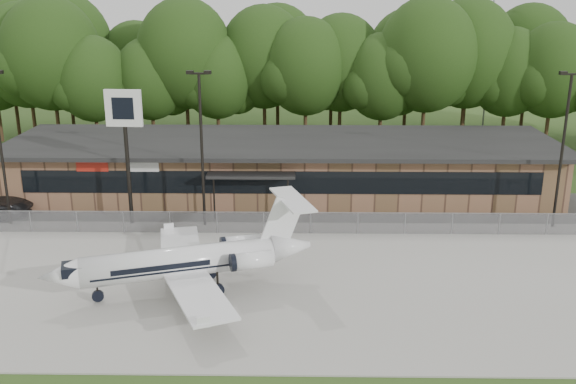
{
  "coord_description": "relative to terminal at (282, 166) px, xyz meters",
  "views": [
    {
      "loc": [
        1.14,
        -23.48,
        14.78
      ],
      "look_at": [
        0.6,
        12.0,
        3.78
      ],
      "focal_mm": 40.0,
      "sensor_mm": 36.0,
      "label": 1
    }
  ],
  "objects": [
    {
      "name": "ground",
      "position": [
        0.0,
        -23.94,
        -2.18
      ],
      "size": [
        160.0,
        160.0,
        0.0
      ],
      "primitive_type": "plane",
      "color": "#284619",
      "rests_on": "ground"
    },
    {
      "name": "apron",
      "position": [
        0.0,
        -15.94,
        -2.14
      ],
      "size": [
        64.0,
        18.0,
        0.08
      ],
      "primitive_type": "cube",
      "color": "#9E9B93",
      "rests_on": "ground"
    },
    {
      "name": "parking_lot",
      "position": [
        0.0,
        -4.44,
        -2.15
      ],
      "size": [
        50.0,
        9.0,
        0.06
      ],
      "primitive_type": "cube",
      "color": "#383835",
      "rests_on": "ground"
    },
    {
      "name": "terminal",
      "position": [
        0.0,
        0.0,
        0.0
      ],
      "size": [
        41.0,
        11.65,
        4.3
      ],
      "color": "#8C5F46",
      "rests_on": "ground"
    },
    {
      "name": "fence",
      "position": [
        0.0,
        -8.94,
        -1.4
      ],
      "size": [
        46.0,
        0.04,
        1.52
      ],
      "color": "gray",
      "rests_on": "ground"
    },
    {
      "name": "treeline",
      "position": [
        0.0,
        18.06,
        5.32
      ],
      "size": [
        72.0,
        12.0,
        15.0
      ],
      "primitive_type": null,
      "color": "#1A3510",
      "rests_on": "ground"
    },
    {
      "name": "radio_mast",
      "position": [
        22.0,
        24.06,
        10.32
      ],
      "size": [
        0.2,
        0.2,
        25.0
      ],
      "primitive_type": "cylinder",
      "color": "gray",
      "rests_on": "ground"
    },
    {
      "name": "light_pole_mid",
      "position": [
        -5.0,
        -7.44,
        3.8
      ],
      "size": [
        1.55,
        0.3,
        10.23
      ],
      "color": "black",
      "rests_on": "ground"
    },
    {
      "name": "light_pole_right",
      "position": [
        18.0,
        -7.44,
        3.8
      ],
      "size": [
        1.55,
        0.3,
        10.23
      ],
      "color": "black",
      "rests_on": "ground"
    },
    {
      "name": "business_jet",
      "position": [
        -4.38,
        -17.29,
        -0.5
      ],
      "size": [
        13.75,
        12.33,
        4.68
      ],
      "rotation": [
        0.0,
        0.0,
        0.31
      ],
      "color": "white",
      "rests_on": "ground"
    },
    {
      "name": "pole_sign",
      "position": [
        -9.93,
        -7.15,
        4.71
      ],
      "size": [
        2.37,
        0.43,
        9.01
      ],
      "rotation": [
        0.0,
        0.0,
        -0.07
      ],
      "color": "black",
      "rests_on": "ground"
    }
  ]
}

